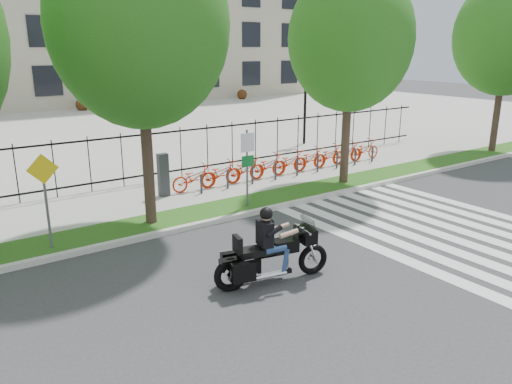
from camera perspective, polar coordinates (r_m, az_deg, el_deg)
ground at (r=12.30m, az=6.51°, el=-8.60°), size 120.00×120.00×0.00m
curb at (r=15.33m, az=-3.71°, el=-3.10°), size 60.00×0.20×0.15m
grass_verge at (r=16.02m, az=-5.31°, el=-2.27°), size 60.00×1.50×0.15m
sidewalk at (r=18.14m, az=-9.29°, el=-0.20°), size 60.00×3.50×0.15m
plaza at (r=34.47m, az=-22.44°, el=6.55°), size 80.00×34.00×0.10m
crosswalk_stripes at (r=15.72m, az=19.81°, el=-3.83°), size 5.70×8.00×0.01m
iron_fence at (r=19.42m, az=-11.73°, el=4.05°), size 30.00×0.06×2.00m
lamp_post_right at (r=26.85m, az=5.69°, el=12.05°), size 1.06×0.70×4.25m
street_tree_1 at (r=14.32m, az=-13.20°, el=18.12°), size 4.86×4.86×8.37m
street_tree_2 at (r=18.87m, az=10.76°, el=16.79°), size 4.51×4.51×7.86m
street_tree_3 at (r=27.24m, az=26.77°, el=15.67°), size 4.89×4.89×8.32m
bike_share_station at (r=20.41m, az=3.68°, el=3.41°), size 11.06×0.85×1.50m
sign_pole_regulatory at (r=15.90m, az=-0.99°, el=3.88°), size 0.50×0.09×2.50m
sign_pole_warning at (r=13.53m, az=-22.99°, el=0.35°), size 0.78×0.09×2.49m
motorcycle_rider at (r=11.25m, az=1.88°, el=-6.92°), size 2.79×1.11×2.17m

